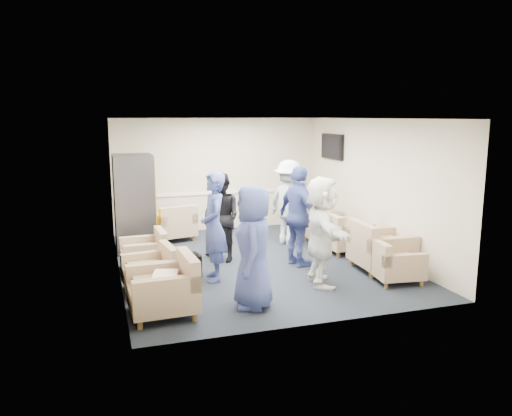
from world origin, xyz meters
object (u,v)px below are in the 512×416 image
object	(u,v)px
vending_machine	(134,203)
person_back_right	(289,203)
person_mid_left	(214,227)
armchair_left_mid	(153,272)
armchair_left_near	(167,290)
armchair_right_near	(393,264)
armchair_corner	(174,225)
person_back_left	(221,217)
person_mid_right	(299,216)
armchair_right_midnear	(378,250)
armchair_right_midfar	(343,235)
armchair_right_far	(324,227)
person_front_right	(322,231)
person_front_left	(253,247)
armchair_left_far	(146,253)

from	to	relation	value
vending_machine	person_back_right	size ratio (longest dim) A/B	1.08
person_mid_left	armchair_left_mid	bearing A→B (deg)	-74.48
armchair_left_near	armchair_right_near	xyz separation A→B (m)	(3.81, 0.28, -0.05)
armchair_left_near	armchair_corner	xyz separation A→B (m)	(0.73, 4.26, -0.02)
vending_machine	person_back_right	distance (m)	3.24
vending_machine	person_mid_left	bearing A→B (deg)	-65.10
armchair_left_near	vending_machine	bearing A→B (deg)	179.36
armchair_left_mid	person_mid_left	distance (m)	1.24
armchair_left_mid	person_back_right	size ratio (longest dim) A/B	0.47
vending_machine	person_back_left	world-z (taller)	vending_machine
armchair_left_near	person_mid_right	world-z (taller)	person_mid_right
vending_machine	person_mid_right	size ratio (longest dim) A/B	1.06
armchair_corner	vending_machine	size ratio (longest dim) A/B	0.52
person_mid_left	person_mid_right	size ratio (longest dim) A/B	0.99
armchair_left_near	person_back_right	size ratio (longest dim) A/B	0.52
armchair_right_midnear	person_back_left	distance (m)	2.97
armchair_corner	person_mid_left	distance (m)	3.04
armchair_right_midfar	person_back_left	bearing A→B (deg)	84.93
armchair_right_far	person_front_right	distance (m)	2.82
person_front_left	vending_machine	bearing A→B (deg)	-143.93
armchair_corner	person_back_left	size ratio (longest dim) A/B	0.61
armchair_corner	person_mid_right	size ratio (longest dim) A/B	0.55
armchair_right_midfar	vending_machine	size ratio (longest dim) A/B	0.45
armchair_left_mid	vending_machine	size ratio (longest dim) A/B	0.43
armchair_corner	person_front_left	world-z (taller)	person_front_left
armchair_right_near	person_mid_left	xyz separation A→B (m)	(-2.84, 1.00, 0.62)
armchair_right_near	armchair_right_far	size ratio (longest dim) A/B	0.85
armchair_left_mid	armchair_right_far	distance (m)	4.35
armchair_right_midfar	armchair_corner	world-z (taller)	armchair_corner
armchair_right_far	armchair_right_midfar	bearing A→B (deg)	-167.68
person_front_left	person_back_right	size ratio (longest dim) A/B	0.98
armchair_right_far	person_back_right	world-z (taller)	person_back_right
armchair_right_midfar	person_mid_left	bearing A→B (deg)	106.03
person_front_left	person_front_right	xyz separation A→B (m)	(1.35, 0.59, 0.01)
vending_machine	person_front_right	distance (m)	4.19
armchair_right_near	person_front_right	bearing A→B (deg)	86.60
person_mid_left	person_mid_right	bearing A→B (deg)	105.96
person_back_right	person_front_right	distance (m)	2.65
armchair_right_near	person_mid_right	bearing A→B (deg)	47.88
armchair_right_midfar	vending_machine	xyz separation A→B (m)	(-4.03, 1.46, 0.65)
armchair_right_near	person_mid_right	distance (m)	1.88
armchair_left_near	armchair_right_far	size ratio (longest dim) A/B	0.94
person_back_right	armchair_right_far	bearing A→B (deg)	-120.25
armchair_right_far	armchair_corner	bearing A→B (deg)	75.53
armchair_right_midfar	armchair_right_far	world-z (taller)	armchair_right_far
armchair_left_near	vending_machine	size ratio (longest dim) A/B	0.48
armchair_right_midfar	person_mid_right	distance (m)	1.49
armchair_right_near	person_front_right	xyz separation A→B (m)	(-1.22, 0.23, 0.60)
armchair_left_far	armchair_right_midfar	xyz separation A→B (m)	(3.95, 0.02, 0.04)
armchair_left_near	vending_machine	distance (m)	3.75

